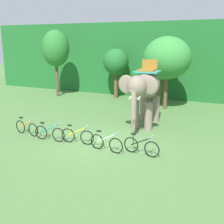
{
  "coord_description": "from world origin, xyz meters",
  "views": [
    {
      "loc": [
        6.09,
        -11.56,
        4.85
      ],
      "look_at": [
        0.14,
        1.0,
        1.3
      ],
      "focal_mm": 45.1,
      "sensor_mm": 36.0,
      "label": 1
    }
  ],
  "objects_px": {
    "tree_far_right": "(161,64)",
    "bike_white": "(106,143)",
    "elephant": "(145,89)",
    "bike_black": "(141,146)",
    "tree_center_left": "(56,49)",
    "bike_teal": "(50,133)",
    "tree_left": "(116,62)",
    "bike_yellow": "(77,136)",
    "tree_far_left": "(167,58)",
    "bike_orange": "(27,128)"
  },
  "relations": [
    {
      "from": "bike_teal",
      "to": "tree_center_left",
      "type": "bearing_deg",
      "value": 124.03
    },
    {
      "from": "bike_yellow",
      "to": "bike_white",
      "type": "height_order",
      "value": "same"
    },
    {
      "from": "tree_left",
      "to": "tree_center_left",
      "type": "bearing_deg",
      "value": -163.89
    },
    {
      "from": "tree_center_left",
      "to": "bike_teal",
      "type": "xyz_separation_m",
      "value": [
        6.57,
        -9.73,
        -3.77
      ]
    },
    {
      "from": "bike_teal",
      "to": "bike_yellow",
      "type": "distance_m",
      "value": 1.49
    },
    {
      "from": "tree_left",
      "to": "tree_far_right",
      "type": "distance_m",
      "value": 4.06
    },
    {
      "from": "bike_teal",
      "to": "bike_white",
      "type": "height_order",
      "value": "same"
    },
    {
      "from": "elephant",
      "to": "tree_center_left",
      "type": "bearing_deg",
      "value": 151.43
    },
    {
      "from": "bike_teal",
      "to": "tree_far_left",
      "type": "bearing_deg",
      "value": 69.34
    },
    {
      "from": "bike_black",
      "to": "bike_yellow",
      "type": "bearing_deg",
      "value": -179.73
    },
    {
      "from": "tree_center_left",
      "to": "bike_teal",
      "type": "height_order",
      "value": "tree_center_left"
    },
    {
      "from": "tree_left",
      "to": "bike_teal",
      "type": "height_order",
      "value": "tree_left"
    },
    {
      "from": "bike_black",
      "to": "tree_center_left",
      "type": "bearing_deg",
      "value": 139.98
    },
    {
      "from": "tree_far_left",
      "to": "bike_black",
      "type": "bearing_deg",
      "value": -81.56
    },
    {
      "from": "tree_center_left",
      "to": "bike_black",
      "type": "xyz_separation_m",
      "value": [
        11.29,
        -9.48,
        -3.77
      ]
    },
    {
      "from": "bike_white",
      "to": "tree_far_left",
      "type": "bearing_deg",
      "value": 88.4
    },
    {
      "from": "tree_far_right",
      "to": "bike_yellow",
      "type": "distance_m",
      "value": 10.83
    },
    {
      "from": "tree_center_left",
      "to": "tree_far_right",
      "type": "distance_m",
      "value": 9.19
    },
    {
      "from": "tree_far_right",
      "to": "bike_white",
      "type": "relative_size",
      "value": 2.59
    },
    {
      "from": "elephant",
      "to": "tree_left",
      "type": "bearing_deg",
      "value": 125.7
    },
    {
      "from": "elephant",
      "to": "bike_yellow",
      "type": "xyz_separation_m",
      "value": [
        -2.0,
        -4.03,
        -1.82
      ]
    },
    {
      "from": "tree_center_left",
      "to": "tree_left",
      "type": "distance_m",
      "value": 5.38
    },
    {
      "from": "tree_center_left",
      "to": "bike_black",
      "type": "relative_size",
      "value": 3.37
    },
    {
      "from": "tree_far_left",
      "to": "bike_black",
      "type": "distance_m",
      "value": 9.47
    },
    {
      "from": "tree_left",
      "to": "bike_white",
      "type": "bearing_deg",
      "value": -67.41
    },
    {
      "from": "elephant",
      "to": "bike_black",
      "type": "height_order",
      "value": "elephant"
    },
    {
      "from": "tree_center_left",
      "to": "elephant",
      "type": "bearing_deg",
      "value": -28.57
    },
    {
      "from": "elephant",
      "to": "bike_teal",
      "type": "distance_m",
      "value": 5.79
    },
    {
      "from": "bike_yellow",
      "to": "bike_black",
      "type": "distance_m",
      "value": 3.25
    },
    {
      "from": "tree_far_right",
      "to": "bike_white",
      "type": "height_order",
      "value": "tree_far_right"
    },
    {
      "from": "tree_far_left",
      "to": "bike_black",
      "type": "xyz_separation_m",
      "value": [
        1.31,
        -8.8,
        -3.26
      ]
    },
    {
      "from": "bike_yellow",
      "to": "tree_far_left",
      "type": "bearing_deg",
      "value": 77.58
    },
    {
      "from": "tree_center_left",
      "to": "tree_far_right",
      "type": "height_order",
      "value": "tree_center_left"
    },
    {
      "from": "tree_far_left",
      "to": "bike_yellow",
      "type": "xyz_separation_m",
      "value": [
        -1.94,
        -8.81,
        -3.26
      ]
    },
    {
      "from": "bike_yellow",
      "to": "bike_black",
      "type": "xyz_separation_m",
      "value": [
        3.25,
        0.02,
        0.0
      ]
    },
    {
      "from": "bike_teal",
      "to": "bike_white",
      "type": "xyz_separation_m",
      "value": [
        3.16,
        -0.03,
        0.0
      ]
    },
    {
      "from": "tree_far_right",
      "to": "elephant",
      "type": "relative_size",
      "value": 1.05
    },
    {
      "from": "tree_center_left",
      "to": "tree_far_right",
      "type": "xyz_separation_m",
      "value": [
        9.08,
        0.93,
        -1.04
      ]
    },
    {
      "from": "bike_teal",
      "to": "bike_white",
      "type": "distance_m",
      "value": 3.16
    },
    {
      "from": "tree_center_left",
      "to": "bike_white",
      "type": "height_order",
      "value": "tree_center_left"
    },
    {
      "from": "tree_far_right",
      "to": "tree_far_left",
      "type": "relative_size",
      "value": 0.86
    },
    {
      "from": "tree_center_left",
      "to": "tree_left",
      "type": "xyz_separation_m",
      "value": [
        5.06,
        1.46,
        -1.1
      ]
    },
    {
      "from": "tree_far_left",
      "to": "tree_center_left",
      "type": "bearing_deg",
      "value": 176.1
    },
    {
      "from": "tree_far_left",
      "to": "elephant",
      "type": "xyz_separation_m",
      "value": [
        0.06,
        -4.79,
        -1.44
      ]
    },
    {
      "from": "tree_center_left",
      "to": "tree_far_right",
      "type": "bearing_deg",
      "value": 5.86
    },
    {
      "from": "tree_center_left",
      "to": "tree_left",
      "type": "relative_size",
      "value": 1.37
    },
    {
      "from": "tree_far_left",
      "to": "bike_teal",
      "type": "height_order",
      "value": "tree_far_left"
    },
    {
      "from": "tree_center_left",
      "to": "bike_black",
      "type": "bearing_deg",
      "value": -40.02
    },
    {
      "from": "bike_white",
      "to": "bike_black",
      "type": "bearing_deg",
      "value": 10.1
    },
    {
      "from": "tree_left",
      "to": "bike_orange",
      "type": "distance_m",
      "value": 11.31
    }
  ]
}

